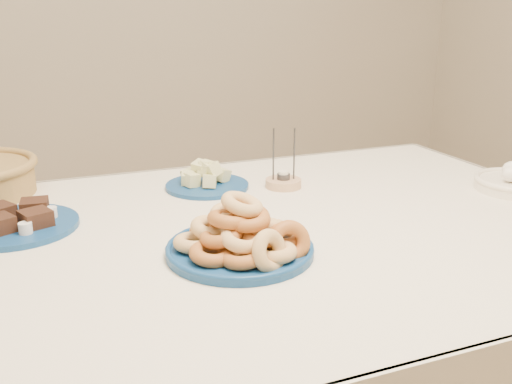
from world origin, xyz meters
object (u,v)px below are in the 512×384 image
donut_platter (242,238)px  melon_plate (206,180)px  dining_table (248,273)px  brownie_plate (16,222)px  candle_holder (283,182)px

donut_platter → melon_plate: 0.45m
dining_table → brownie_plate: (-0.47, 0.19, 0.12)m
donut_platter → brownie_plate: (-0.41, 0.31, -0.02)m
dining_table → donut_platter: (-0.06, -0.13, 0.14)m
donut_platter → brownie_plate: size_ratio=1.13×
brownie_plate → candle_holder: size_ratio=2.06×
dining_table → donut_platter: donut_platter is taller
donut_platter → candle_holder: size_ratio=2.33×
dining_table → melon_plate: (0.00, 0.32, 0.13)m
dining_table → donut_platter: 0.20m
melon_plate → brownie_plate: 0.49m
donut_platter → dining_table: bearing=64.7°
dining_table → brownie_plate: bearing=158.1°
brownie_plate → donut_platter: bearing=-37.4°
dining_table → melon_plate: bearing=89.4°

